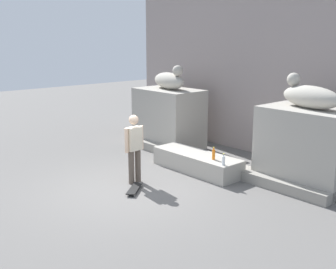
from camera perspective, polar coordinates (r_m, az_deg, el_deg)
The scene contains 12 objects.
ground_plane at distance 9.72m, azimuth -4.86°, elevation -7.57°, with size 40.00×40.00×0.00m, color #605E5B.
facade_wall at distance 12.69m, azimuth 13.49°, elevation 12.17°, with size 10.52×0.60×6.58m, color gray.
pedestal_left at distance 13.31m, azimuth 0.12°, elevation 2.31°, with size 2.13×1.37×1.85m, color #A39E93.
pedestal_right at distance 10.29m, azimuth 18.53°, elevation -1.65°, with size 2.13×1.37×1.85m, color #A39E93.
statue_reclining_left at distance 13.10m, azimuth 0.20°, elevation 7.47°, with size 1.68×0.90×0.78m.
statue_reclining_right at distance 10.08m, azimuth 18.88°, elevation 5.04°, with size 1.68×0.88×0.78m.
ledge_block at distance 10.96m, azimuth 3.97°, elevation -3.81°, with size 2.56×0.83×0.48m, color #A39E93.
skater at distance 9.90m, azimuth -4.66°, elevation -1.57°, with size 0.23×0.54×1.67m.
skateboard at distance 9.62m, azimuth -4.63°, elevation -7.39°, with size 0.66×0.75×0.08m.
bottle_clear at distance 9.94m, azimuth 7.62°, elevation -3.55°, with size 0.08×0.08×0.28m.
bottle_orange at distance 10.36m, azimuth 6.28°, elevation -2.72°, with size 0.08×0.08×0.32m.
stair_step at distance 11.33m, azimuth 5.70°, elevation -3.86°, with size 7.00×0.50×0.25m, color gray.
Camera 1 is at (7.31, -5.41, 3.44)m, focal length 44.37 mm.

